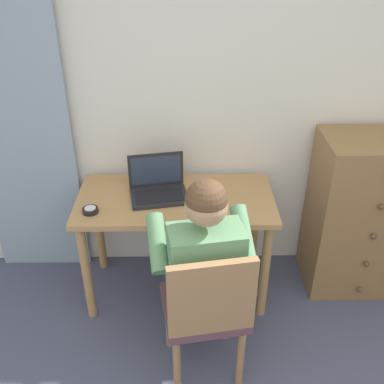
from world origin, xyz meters
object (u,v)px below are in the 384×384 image
(desk, at_px, (176,213))
(desk_clock, at_px, (90,210))
(chair, at_px, (207,309))
(laptop, at_px, (158,187))
(person_seated, at_px, (201,258))
(computer_mouse, at_px, (209,192))
(dresser, at_px, (361,215))

(desk, relative_size, desk_clock, 13.33)
(chair, relative_size, laptop, 2.35)
(person_seated, distance_m, computer_mouse, 0.55)
(laptop, relative_size, desk_clock, 4.20)
(dresser, height_order, laptop, dresser)
(dresser, height_order, computer_mouse, dresser)
(desk, bearing_deg, laptop, 157.35)
(dresser, relative_size, computer_mouse, 10.80)
(chair, bearing_deg, computer_mouse, 86.83)
(chair, bearing_deg, desk, 103.55)
(chair, distance_m, desk_clock, 0.88)
(laptop, distance_m, desk_clock, 0.43)
(computer_mouse, bearing_deg, desk, 178.75)
(person_seated, xyz_separation_m, desk_clock, (-0.63, 0.35, 0.07))
(laptop, bearing_deg, desk_clock, -152.55)
(laptop, height_order, desk_clock, laptop)
(person_seated, relative_size, computer_mouse, 12.05)
(chair, relative_size, desk_clock, 9.86)
(laptop, distance_m, computer_mouse, 0.31)
(person_seated, height_order, laptop, person_seated)
(dresser, distance_m, desk_clock, 1.71)
(desk, bearing_deg, desk_clock, -162.45)
(desk, xyz_separation_m, desk_clock, (-0.49, -0.15, 0.13))
(desk, relative_size, computer_mouse, 12.00)
(chair, height_order, computer_mouse, chair)
(chair, xyz_separation_m, person_seated, (-0.03, 0.18, 0.18))
(computer_mouse, height_order, desk_clock, computer_mouse)
(laptop, height_order, computer_mouse, laptop)
(desk, xyz_separation_m, laptop, (-0.11, 0.04, 0.16))
(person_seated, bearing_deg, computer_mouse, 83.07)
(person_seated, bearing_deg, desk, 105.45)
(chair, bearing_deg, dresser, 36.74)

